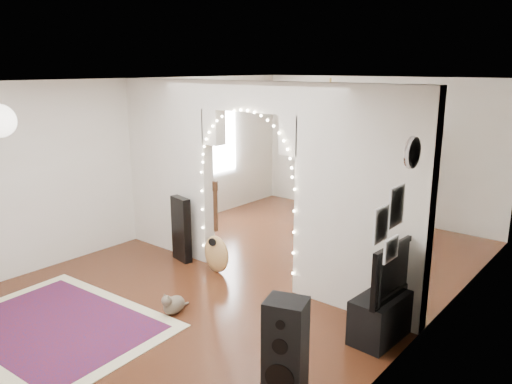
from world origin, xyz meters
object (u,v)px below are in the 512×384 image
Objects in this scene: media_console at (386,313)px; dining_table at (362,184)px; dining_chair_right at (322,235)px; acoustic_guitar at (216,239)px; dining_chair_left at (359,224)px; floor_speaker at (285,348)px; bookcase at (369,175)px.

media_console is 4.46m from dining_table.
acoustic_guitar is at bearing -92.69° from dining_chair_right.
dining_table is 2.07× the size of dining_chair_left.
floor_speaker is 0.92× the size of media_console.
media_console is (2.63, -0.05, -0.25)m from acoustic_guitar.
dining_table is at bearing 163.57° from bookcase.
acoustic_guitar is at bearing -177.66° from media_console.
bookcase reaches higher than dining_table.
dining_chair_left reaches higher than dining_chair_right.
acoustic_guitar is 3.76m from dining_table.
dining_chair_left is 1.09× the size of dining_chair_right.
acoustic_guitar is 2.72m from dining_chair_left.
dining_chair_left is at bearing 94.13° from dining_chair_right.
dining_chair_right is (0.69, 1.71, -0.24)m from acoustic_guitar.
media_console is 0.58× the size of bookcase.
bookcase is at bearing 123.35° from media_console.
acoustic_guitar is at bearing -122.47° from dining_chair_left.
floor_speaker is 1.63× the size of dining_chair_right.
dining_table is at bearing 70.68° from acoustic_guitar.
floor_speaker reaches higher than dining_table.
media_console is 1.77× the size of dining_chair_right.
dining_chair_right is (-1.70, 3.32, -0.20)m from floor_speaker.
bookcase is 1.41m from dining_chair_left.
bookcase is (-2.19, 3.80, 0.61)m from media_console.
dining_chair_right is at bearing -117.84° from dining_chair_left.
dining_table is at bearing 92.87° from floor_speaker.
acoustic_guitar is 0.90× the size of dining_table.
bookcase is at bearing 98.82° from dining_chair_left.
dining_chair_left is at bearing 55.87° from acoustic_guitar.
dining_table is 2.25× the size of dining_chair_right.
bookcase is at bearing -1.53° from dining_table.
floor_speaker is 0.72× the size of dining_table.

